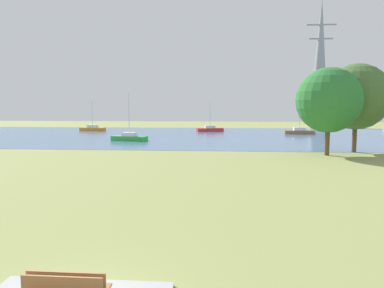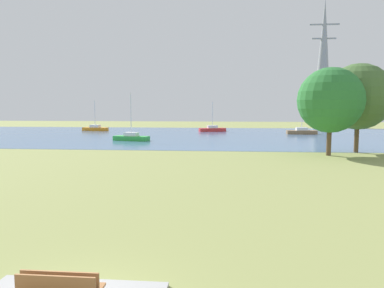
{
  "view_description": "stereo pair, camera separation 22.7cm",
  "coord_description": "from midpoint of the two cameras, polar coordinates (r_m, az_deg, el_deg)",
  "views": [
    {
      "loc": [
        3.4,
        -7.33,
        4.61
      ],
      "look_at": [
        1.51,
        15.43,
        2.24
      ],
      "focal_mm": 34.29,
      "sensor_mm": 36.0,
      "label": 1
    },
    {
      "loc": [
        3.63,
        -7.31,
        4.61
      ],
      "look_at": [
        1.51,
        15.43,
        2.24
      ],
      "focal_mm": 34.29,
      "sensor_mm": 36.0,
      "label": 2
    }
  ],
  "objects": [
    {
      "name": "ground_plane",
      "position": [
        29.89,
        -2.08,
        -2.95
      ],
      "size": [
        160.0,
        160.0,
        0.0
      ],
      "primitive_type": "plane",
      "color": "#8C9351"
    },
    {
      "name": "water_surface",
      "position": [
        57.61,
        1.22,
        1.35
      ],
      "size": [
        140.0,
        40.0,
        0.02
      ],
      "primitive_type": "cube",
      "color": "#4D73A1",
      "rests_on": "ground"
    },
    {
      "name": "sailboat_orange",
      "position": [
        70.91,
        -15.3,
        2.35
      ],
      "size": [
        5.01,
        2.48,
        5.62
      ],
      "color": "orange",
      "rests_on": "water_surface"
    },
    {
      "name": "sailboat_red",
      "position": [
        66.62,
        2.71,
        2.34
      ],
      "size": [
        5.03,
        2.83,
        5.36
      ],
      "color": "red",
      "rests_on": "water_surface"
    },
    {
      "name": "sailboat_brown",
      "position": [
        62.89,
        16.22,
        1.91
      ],
      "size": [
        4.82,
        1.57,
        7.21
      ],
      "color": "brown",
      "rests_on": "water_surface"
    },
    {
      "name": "sailboat_green",
      "position": [
        49.54,
        -9.86,
        1.03
      ],
      "size": [
        5.02,
        2.57,
        6.31
      ],
      "color": "green",
      "rests_on": "water_surface"
    },
    {
      "name": "tree_east_near",
      "position": [
        36.41,
        20.34,
        6.4
      ],
      "size": [
        6.04,
        6.04,
        8.17
      ],
      "color": "brown",
      "rests_on": "ground"
    },
    {
      "name": "tree_west_far",
      "position": [
        39.83,
        24.04,
        6.72
      ],
      "size": [
        6.49,
        6.49,
        8.77
      ],
      "color": "brown",
      "rests_on": "ground"
    },
    {
      "name": "electricity_pylon",
      "position": [
        87.59,
        19.21,
        11.74
      ],
      "size": [
        6.4,
        4.4,
        27.91
      ],
      "color": "gray",
      "rests_on": "ground"
    }
  ]
}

